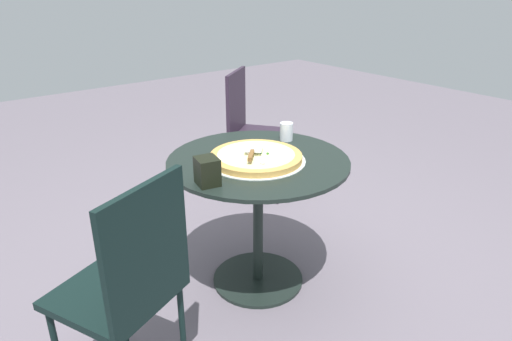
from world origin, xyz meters
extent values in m
plane|color=slate|center=(0.00, 0.00, 0.00)|extent=(10.00, 10.00, 0.00)
cylinder|color=black|center=(0.00, 0.00, 0.69)|extent=(0.87, 0.87, 0.02)
cylinder|color=black|center=(0.00, 0.00, 0.35)|extent=(0.05, 0.05, 0.66)
cylinder|color=black|center=(0.00, 0.00, 0.01)|extent=(0.48, 0.48, 0.02)
cylinder|color=silver|center=(-0.01, 0.02, 0.70)|extent=(0.47, 0.47, 0.00)
cylinder|color=tan|center=(-0.01, 0.02, 0.72)|extent=(0.44, 0.44, 0.03)
cylinder|color=beige|center=(-0.01, 0.02, 0.73)|extent=(0.37, 0.37, 0.00)
sphere|color=#F2DBCC|center=(0.01, 0.05, 0.74)|extent=(0.02, 0.02, 0.02)
sphere|color=#296320|center=(-0.05, -0.02, 0.74)|extent=(0.01, 0.01, 0.01)
sphere|color=#29702B|center=(-0.02, 0.00, 0.74)|extent=(0.01, 0.01, 0.01)
sphere|color=#2F602A|center=(0.01, 0.01, 0.74)|extent=(0.01, 0.01, 0.01)
sphere|color=silver|center=(-0.13, 0.08, 0.74)|extent=(0.02, 0.02, 0.02)
cube|color=silver|center=(0.01, 0.02, 0.75)|extent=(0.13, 0.13, 0.00)
cube|color=brown|center=(-0.06, 0.09, 0.76)|extent=(0.09, 0.09, 0.02)
cylinder|color=silver|center=(0.12, -0.29, 0.75)|extent=(0.07, 0.07, 0.09)
cube|color=black|center=(-0.09, 0.34, 0.76)|extent=(0.12, 0.11, 0.12)
cube|color=black|center=(-0.21, 0.83, 0.45)|extent=(0.50, 0.50, 0.03)
cube|color=black|center=(-0.38, 0.76, 0.69)|extent=(0.17, 0.36, 0.45)
cylinder|color=black|center=(0.00, 0.75, 0.22)|extent=(0.02, 0.02, 0.44)
cylinder|color=black|center=(-0.30, 0.62, 0.22)|extent=(0.02, 0.02, 0.44)
cube|color=#2D2030|center=(0.84, -0.70, 0.44)|extent=(0.55, 0.55, 0.03)
cube|color=#2D2030|center=(0.99, -0.59, 0.68)|extent=(0.25, 0.33, 0.44)
cylinder|color=#2D2030|center=(0.81, -0.93, 0.21)|extent=(0.02, 0.02, 0.43)
cylinder|color=#2D2030|center=(0.61, -0.66, 0.21)|extent=(0.02, 0.02, 0.43)
cylinder|color=#2D2030|center=(1.07, -0.73, 0.21)|extent=(0.02, 0.02, 0.43)
cylinder|color=#2D2030|center=(0.87, -0.47, 0.21)|extent=(0.02, 0.02, 0.43)
camera|label=1|loc=(-1.57, 1.26, 1.50)|focal=31.91mm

